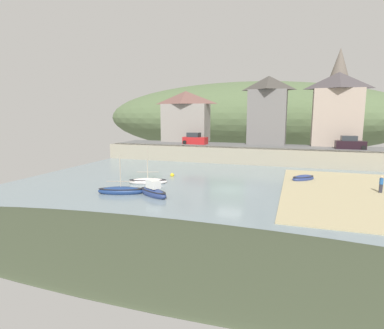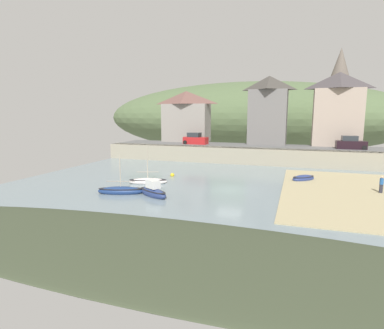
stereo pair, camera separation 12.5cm
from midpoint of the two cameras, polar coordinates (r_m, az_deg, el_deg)
ground at (r=22.70m, az=5.27°, el=-9.77°), size 48.00×41.00×0.61m
quay_seawall at (r=48.79m, az=10.93°, el=1.74°), size 48.00×9.40×2.40m
hillside_backdrop at (r=86.56m, az=10.41°, el=8.32°), size 80.00×44.00×18.48m
waterfront_building_left at (r=59.10m, az=-1.21°, el=8.77°), size 8.67×4.42×9.24m
waterfront_building_centre at (r=55.92m, az=13.48°, el=9.61°), size 6.48×6.07×11.41m
waterfront_building_right at (r=56.01m, az=24.67°, el=9.15°), size 7.53×4.77×11.61m
church_with_spire at (r=60.11m, az=24.80°, el=11.30°), size 3.00×3.00×15.97m
sailboat_nearest_shore at (r=34.75m, az=-8.10°, el=-3.00°), size 4.37×2.61×4.29m
fishing_boat_green at (r=38.01m, az=19.38°, el=-2.37°), size 3.05×3.01×0.85m
sailboat_far_left at (r=29.39m, az=-7.14°, el=-4.89°), size 3.79×2.86×1.72m
sailboat_tall_mast at (r=30.89m, az=-12.85°, el=-4.63°), size 4.61×2.66×3.94m
parked_car_near_slipway at (r=53.97m, az=0.45°, el=4.58°), size 4.25×2.10×1.95m
parked_car_by_wall at (r=51.92m, az=26.61°, el=3.43°), size 4.17×1.89×1.95m
person_on_slipway at (r=34.83m, az=30.94°, el=-2.97°), size 0.34×0.34×1.62m
mooring_buoy at (r=38.43m, az=-3.69°, el=-1.91°), size 0.49×0.49×0.49m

